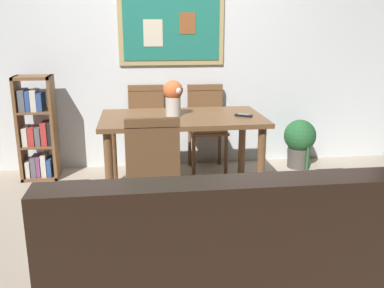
% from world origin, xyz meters
% --- Properties ---
extents(ground_plane, '(12.00, 12.00, 0.00)m').
position_xyz_m(ground_plane, '(0.00, 0.00, 0.00)').
color(ground_plane, tan).
extents(wall_back_with_painting, '(5.20, 0.14, 2.60)m').
position_xyz_m(wall_back_with_painting, '(0.00, 1.52, 1.30)').
color(wall_back_with_painting, silver).
rests_on(wall_back_with_painting, ground_plane).
extents(dining_table, '(1.44, 0.83, 0.74)m').
position_xyz_m(dining_table, '(0.03, 0.56, 0.64)').
color(dining_table, brown).
rests_on(dining_table, ground_plane).
extents(dining_chair_far_right, '(0.40, 0.41, 0.91)m').
position_xyz_m(dining_chair_far_right, '(0.37, 1.29, 0.54)').
color(dining_chair_far_right, brown).
rests_on(dining_chair_far_right, ground_plane).
extents(dining_chair_far_left, '(0.40, 0.41, 0.91)m').
position_xyz_m(dining_chair_far_left, '(-0.27, 1.32, 0.54)').
color(dining_chair_far_left, brown).
rests_on(dining_chair_far_left, ground_plane).
extents(dining_chair_near_left, '(0.40, 0.41, 0.91)m').
position_xyz_m(dining_chair_near_left, '(-0.27, -0.19, 0.54)').
color(dining_chair_near_left, brown).
rests_on(dining_chair_near_left, ground_plane).
extents(leather_couch, '(1.80, 0.84, 0.84)m').
position_xyz_m(leather_couch, '(0.05, -1.12, 0.31)').
color(leather_couch, black).
rests_on(leather_couch, ground_plane).
extents(bookshelf, '(0.36, 0.28, 1.05)m').
position_xyz_m(bookshelf, '(-1.37, 1.19, 0.49)').
color(bookshelf, brown).
rests_on(bookshelf, ground_plane).
extents(potted_ivy, '(0.35, 0.35, 0.57)m').
position_xyz_m(potted_ivy, '(1.39, 1.17, 0.30)').
color(potted_ivy, '#4C4742').
rests_on(potted_ivy, ground_plane).
extents(flower_vase, '(0.18, 0.18, 0.32)m').
position_xyz_m(flower_vase, '(-0.05, 0.58, 0.92)').
color(flower_vase, beige).
rests_on(flower_vase, dining_table).
extents(tv_remote, '(0.15, 0.12, 0.02)m').
position_xyz_m(tv_remote, '(0.57, 0.46, 0.75)').
color(tv_remote, black).
rests_on(tv_remote, dining_table).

